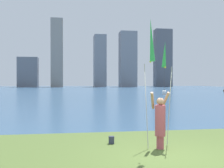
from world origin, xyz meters
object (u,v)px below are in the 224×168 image
(person, at_px, (160,121))
(kite_flag_left, at_px, (151,43))
(kite_flag_right, at_px, (165,58))
(sailboat_1, at_px, (164,92))
(bag, at_px, (111,140))

(person, height_order, kite_flag_left, kite_flag_left)
(kite_flag_right, height_order, sailboat_1, sailboat_1)
(sailboat_1, bearing_deg, person, -109.78)
(person, height_order, kite_flag_right, kite_flag_right)
(person, height_order, sailboat_1, sailboat_1)
(kite_flag_right, relative_size, sailboat_1, 0.66)
(kite_flag_left, distance_m, kite_flag_right, 1.34)
(person, distance_m, kite_flag_left, 2.54)
(bag, bearing_deg, person, -32.28)
(bag, relative_size, sailboat_1, 0.05)
(person, relative_size, kite_flag_left, 0.45)
(kite_flag_right, bearing_deg, person, -120.20)
(person, relative_size, kite_flag_right, 0.52)
(kite_flag_right, xyz_separation_m, bag, (-1.87, 0.24, -2.90))
(person, bearing_deg, kite_flag_right, 62.37)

